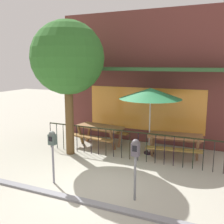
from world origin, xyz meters
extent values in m
plane|color=#A7A494|center=(0.00, 0.00, 0.00)|extent=(40.00, 40.00, 0.00)
cube|color=#4C251C|center=(0.00, 4.51, 0.00)|extent=(7.20, 0.54, 0.01)
cube|color=brown|center=(0.00, 4.51, 2.57)|extent=(7.20, 0.50, 5.13)
cube|color=orange|center=(0.00, 4.25, 1.35)|extent=(4.68, 0.02, 1.70)
cube|color=#2E542D|center=(0.00, 3.77, 2.93)|extent=(6.12, 0.98, 0.12)
cube|color=black|center=(0.00, 2.16, 0.95)|extent=(6.05, 0.04, 0.04)
cylinder|color=black|center=(-3.02, 2.16, 0.47)|extent=(0.02, 0.02, 0.95)
cylinder|color=black|center=(-2.74, 2.16, 0.47)|extent=(0.02, 0.02, 0.95)
cylinder|color=black|center=(-2.45, 2.16, 0.47)|extent=(0.02, 0.02, 0.95)
cylinder|color=black|center=(-2.16, 2.16, 0.47)|extent=(0.02, 0.02, 0.95)
cylinder|color=black|center=(-1.87, 2.16, 0.47)|extent=(0.02, 0.02, 0.95)
cylinder|color=black|center=(-1.58, 2.16, 0.47)|extent=(0.02, 0.02, 0.95)
cylinder|color=black|center=(-1.30, 2.16, 0.47)|extent=(0.02, 0.02, 0.95)
cylinder|color=black|center=(-1.01, 2.16, 0.47)|extent=(0.02, 0.02, 0.95)
cylinder|color=black|center=(-0.72, 2.16, 0.47)|extent=(0.02, 0.02, 0.95)
cylinder|color=black|center=(-0.43, 2.16, 0.47)|extent=(0.02, 0.02, 0.95)
cylinder|color=black|center=(-0.14, 2.16, 0.47)|extent=(0.02, 0.02, 0.95)
cylinder|color=black|center=(0.14, 2.16, 0.47)|extent=(0.02, 0.02, 0.95)
cylinder|color=black|center=(0.43, 2.16, 0.47)|extent=(0.02, 0.02, 0.95)
cylinder|color=black|center=(0.72, 2.16, 0.47)|extent=(0.02, 0.02, 0.95)
cylinder|color=black|center=(1.01, 2.16, 0.47)|extent=(0.02, 0.02, 0.95)
cylinder|color=black|center=(1.30, 2.16, 0.47)|extent=(0.02, 0.02, 0.95)
cylinder|color=black|center=(1.58, 2.16, 0.47)|extent=(0.02, 0.02, 0.95)
cylinder|color=black|center=(1.87, 2.16, 0.47)|extent=(0.02, 0.02, 0.95)
cylinder|color=black|center=(2.16, 2.16, 0.47)|extent=(0.02, 0.02, 0.95)
cylinder|color=black|center=(2.45, 2.16, 0.47)|extent=(0.02, 0.02, 0.95)
cylinder|color=black|center=(2.74, 2.16, 0.47)|extent=(0.02, 0.02, 0.95)
cube|color=olive|center=(-1.42, 3.12, 0.74)|extent=(1.89, 1.01, 0.07)
cube|color=olive|center=(-1.49, 2.58, 0.44)|extent=(1.82, 0.51, 0.05)
cube|color=olive|center=(-1.34, 3.67, 0.44)|extent=(1.82, 0.51, 0.05)
cube|color=brown|center=(-2.19, 2.95, 0.37)|extent=(0.12, 0.36, 0.78)
cube|color=brown|center=(-2.11, 3.51, 0.37)|extent=(0.12, 0.36, 0.78)
cube|color=brown|center=(-0.73, 2.74, 0.37)|extent=(0.12, 0.36, 0.78)
cube|color=brown|center=(-0.65, 3.29, 0.37)|extent=(0.12, 0.36, 0.78)
cube|color=#925C3A|center=(1.46, 3.00, 0.74)|extent=(1.89, 0.99, 0.07)
cube|color=olive|center=(1.53, 2.45, 0.44)|extent=(1.82, 0.50, 0.05)
cube|color=#916040|center=(1.38, 3.54, 0.44)|extent=(1.82, 0.50, 0.05)
cube|color=brown|center=(0.76, 2.62, 0.37)|extent=(0.12, 0.36, 0.78)
cube|color=brown|center=(0.69, 3.18, 0.37)|extent=(0.12, 0.36, 0.78)
cube|color=brown|center=(2.23, 2.82, 0.37)|extent=(0.12, 0.36, 0.78)
cube|color=brown|center=(2.15, 3.37, 0.37)|extent=(0.12, 0.36, 0.78)
cylinder|color=black|center=(0.58, 2.98, 0.03)|extent=(0.36, 0.36, 0.05)
cylinder|color=#BBB4AD|center=(0.58, 2.98, 1.14)|extent=(0.04, 0.04, 2.27)
cone|color=#2C7F4B|center=(0.58, 2.98, 2.14)|extent=(2.14, 2.14, 0.37)
cylinder|color=slate|center=(-1.11, -0.29, 0.53)|extent=(0.06, 0.06, 1.06)
cube|color=#3E4F4B|center=(-1.11, -0.29, 1.20)|extent=(0.18, 0.14, 0.28)
sphere|color=#444B48|center=(-1.11, -0.29, 1.34)|extent=(0.17, 0.17, 0.17)
cube|color=black|center=(-1.11, -0.36, 1.24)|extent=(0.11, 0.01, 0.12)
cylinder|color=slate|center=(1.15, -0.27, 0.54)|extent=(0.06, 0.06, 1.08)
cube|color=#4D4652|center=(1.15, -0.27, 1.24)|extent=(0.18, 0.14, 0.31)
sphere|color=#4C484D|center=(1.15, -0.27, 1.39)|extent=(0.17, 0.17, 0.17)
cube|color=black|center=(1.15, -0.34, 1.27)|extent=(0.11, 0.01, 0.13)
cylinder|color=brown|center=(-1.97, 1.87, 1.33)|extent=(0.29, 0.29, 2.65)
sphere|color=#2F6829|center=(-1.97, 1.87, 3.33)|extent=(2.45, 2.45, 2.45)
cube|color=gray|center=(0.00, -0.84, 0.00)|extent=(10.08, 0.20, 0.11)
camera|label=1|loc=(2.91, -5.63, 3.15)|focal=41.91mm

